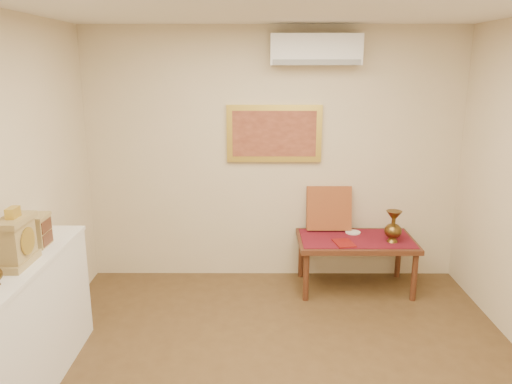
{
  "coord_description": "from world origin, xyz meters",
  "views": [
    {
      "loc": [
        -0.17,
        -3.01,
        2.32
      ],
      "look_at": [
        -0.19,
        1.15,
        1.24
      ],
      "focal_mm": 35.0,
      "sensor_mm": 36.0,
      "label": 1
    }
  ],
  "objects_px": {
    "low_table": "(356,245)",
    "mantel_clock": "(17,241)",
    "brass_urn_tall": "(393,223)",
    "wooden_chest": "(37,230)",
    "display_ledge": "(14,341)"
  },
  "relations": [
    {
      "from": "low_table",
      "to": "mantel_clock",
      "type": "bearing_deg",
      "value": -147.0
    },
    {
      "from": "mantel_clock",
      "to": "brass_urn_tall",
      "type": "bearing_deg",
      "value": 28.41
    },
    {
      "from": "low_table",
      "to": "brass_urn_tall",
      "type": "bearing_deg",
      "value": -15.96
    },
    {
      "from": "wooden_chest",
      "to": "display_ledge",
      "type": "bearing_deg",
      "value": -89.42
    },
    {
      "from": "display_ledge",
      "to": "low_table",
      "type": "xyz_separation_m",
      "value": [
        2.67,
        1.88,
        -0.01
      ]
    },
    {
      "from": "wooden_chest",
      "to": "low_table",
      "type": "bearing_deg",
      "value": 26.79
    },
    {
      "from": "brass_urn_tall",
      "to": "display_ledge",
      "type": "distance_m",
      "value": 3.52
    },
    {
      "from": "mantel_clock",
      "to": "low_table",
      "type": "xyz_separation_m",
      "value": [
        2.65,
        1.72,
        -0.67
      ]
    },
    {
      "from": "brass_urn_tall",
      "to": "mantel_clock",
      "type": "bearing_deg",
      "value": -151.59
    },
    {
      "from": "display_ledge",
      "to": "mantel_clock",
      "type": "height_order",
      "value": "mantel_clock"
    },
    {
      "from": "display_ledge",
      "to": "low_table",
      "type": "relative_size",
      "value": 1.68
    },
    {
      "from": "brass_urn_tall",
      "to": "display_ledge",
      "type": "height_order",
      "value": "display_ledge"
    },
    {
      "from": "display_ledge",
      "to": "wooden_chest",
      "type": "xyz_separation_m",
      "value": [
        -0.01,
        0.53,
        0.61
      ]
    },
    {
      "from": "brass_urn_tall",
      "to": "wooden_chest",
      "type": "xyz_separation_m",
      "value": [
        -3.03,
        -1.25,
        0.35
      ]
    },
    {
      "from": "wooden_chest",
      "to": "low_table",
      "type": "xyz_separation_m",
      "value": [
        2.68,
        1.35,
        -0.62
      ]
    }
  ]
}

